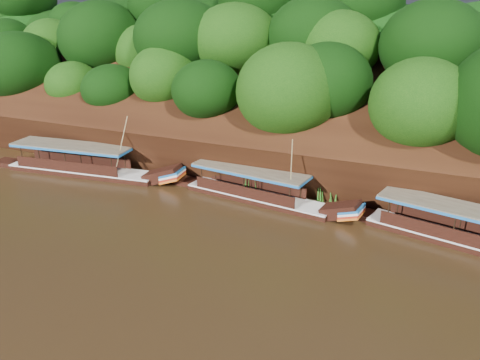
{
  "coord_description": "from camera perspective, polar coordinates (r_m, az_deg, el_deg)",
  "views": [
    {
      "loc": [
        12.38,
        -19.7,
        12.95
      ],
      "look_at": [
        0.5,
        7.0,
        1.77
      ],
      "focal_mm": 35.0,
      "sensor_mm": 36.0,
      "label": 1
    }
  ],
  "objects": [
    {
      "name": "boat_2",
      "position": [
        39.05,
        -17.72,
        1.36
      ],
      "size": [
        15.08,
        3.71,
        5.42
      ],
      "rotation": [
        0.0,
        0.0,
        0.12
      ],
      "color": "black",
      "rests_on": "ground"
    },
    {
      "name": "boat_1",
      "position": [
        32.16,
        3.23,
        -1.89
      ],
      "size": [
        12.75,
        3.36,
        5.48
      ],
      "rotation": [
        0.0,
        0.0,
        -0.12
      ],
      "color": "black",
      "rests_on": "ground"
    },
    {
      "name": "reeds",
      "position": [
        35.17,
        -4.21,
        0.81
      ],
      "size": [
        49.31,
        2.32,
        2.28
      ],
      "color": "#2B701C",
      "rests_on": "ground"
    },
    {
      "name": "ground",
      "position": [
        26.63,
        -7.2,
        -8.35
      ],
      "size": [
        160.0,
        160.0,
        0.0
      ],
      "primitive_type": "plane",
      "color": "black",
      "rests_on": "ground"
    },
    {
      "name": "riverbank",
      "position": [
        45.56,
        7.53,
        6.7
      ],
      "size": [
        120.0,
        30.06,
        19.4
      ],
      "color": "black",
      "rests_on": "ground"
    }
  ]
}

